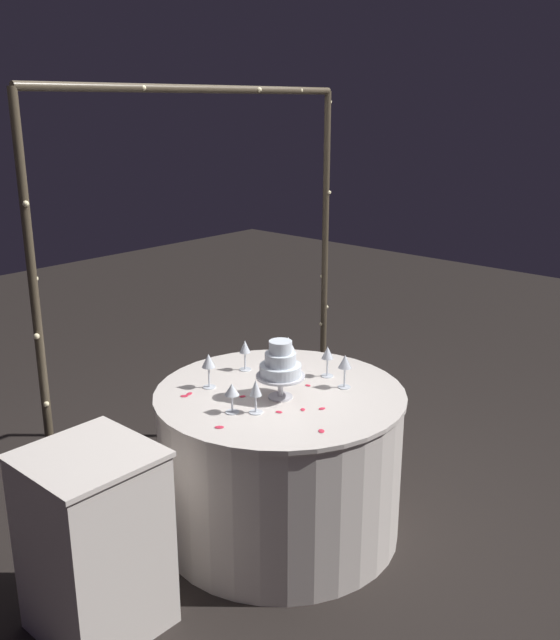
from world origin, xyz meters
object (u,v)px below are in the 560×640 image
decorative_arch (207,246)px  wine_glass_4 (245,349)px  main_table (280,462)px  wine_glass_1 (328,354)px  side_table (95,542)px  wine_glass_0 (288,345)px  wine_glass_6 (256,390)px  wine_glass_3 (209,362)px  wine_glass_2 (231,391)px  wine_glass_5 (345,363)px  tiered_cake (280,365)px

decorative_arch → wine_glass_4: decorative_arch is taller
main_table → wine_glass_1: 0.56m
main_table → side_table: bearing=174.8°
main_table → wine_glass_1: bearing=-8.5°
side_table → wine_glass_0: wine_glass_0 is taller
wine_glass_0 → wine_glass_6: 0.57m
wine_glass_1 → wine_glass_3: (-0.48, 0.32, 0.01)m
wine_glass_0 → wine_glass_2: bearing=-162.6°
wine_glass_2 → wine_glass_5: 0.58m
main_table → wine_glass_6: bearing=-162.3°
tiered_cake → wine_glass_4: bearing=68.9°
wine_glass_2 → tiered_cake: bearing=-11.4°
wine_glass_1 → wine_glass_5: (-0.06, -0.15, 0.01)m
main_table → tiered_cake: 0.52m
wine_glass_2 → wine_glass_5: bearing=-19.7°
decorative_arch → tiered_cake: (-0.05, -0.51, -0.46)m
wine_glass_0 → wine_glass_1: bearing=-83.3°
wine_glass_1 → wine_glass_2: bearing=175.4°
wine_glass_3 → wine_glass_0: bearing=-11.8°
wine_glass_6 → decorative_arch: bearing=66.2°
wine_glass_0 → side_table: bearing=-175.6°
tiered_cake → wine_glass_4: tiered_cake is taller
tiered_cake → wine_glass_6: size_ratio=1.80×
tiered_cake → side_table: bearing=171.6°
main_table → wine_glass_4: (0.09, 0.31, 0.47)m
decorative_arch → side_table: 1.42m
wine_glass_0 → wine_glass_5: wine_glass_5 is taller
main_table → wine_glass_0: 0.58m
decorative_arch → wine_glass_3: 0.56m
side_table → wine_glass_2: (0.66, -0.08, 0.44)m
tiered_cake → wine_glass_1: size_ratio=1.75×
side_table → wine_glass_5: size_ratio=4.69×
wine_glass_5 → wine_glass_3: bearing=131.9°
main_table → wine_glass_5: bearing=-38.8°
tiered_cake → wine_glass_2: tiered_cake is taller
wine_glass_4 → wine_glass_1: bearing=-60.2°
decorative_arch → main_table: 1.08m
wine_glass_2 → wine_glass_6: size_ratio=0.89×
side_table → wine_glass_4: (1.06, 0.22, 0.46)m
side_table → wine_glass_4: bearing=11.9°
wine_glass_5 → tiered_cake: bearing=153.5°
wine_glass_3 → side_table: bearing=-166.4°
wine_glass_2 → wine_glass_1: bearing=-4.6°
side_table → wine_glass_5: (1.21, -0.28, 0.46)m
decorative_arch → tiered_cake: decorative_arch is taller
decorative_arch → main_table: bearing=-90.0°
wine_glass_4 → wine_glass_6: (-0.33, -0.39, -0.01)m
decorative_arch → wine_glass_5: size_ratio=12.80×
tiered_cake → wine_glass_0: bearing=36.2°
side_table → tiered_cake: size_ratio=2.81×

